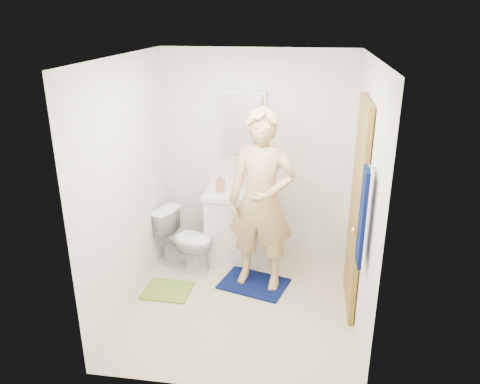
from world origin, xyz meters
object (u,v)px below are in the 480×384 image
towel (362,218)px  toilet (186,240)px  soap_dispenser (221,183)px  toothbrush_cup (261,186)px  man (261,201)px  medicine_cabinet (244,121)px  vanity_cabinet (241,227)px

towel → toilet: 2.31m
toilet → soap_dispenser: (0.36, 0.27, 0.61)m
soap_dispenser → toothbrush_cup: bearing=13.3°
toothbrush_cup → man: 0.64m
medicine_cabinet → towel: 2.11m
soap_dispenser → toilet: bearing=-143.3°
towel → soap_dispenser: towel is taller
soap_dispenser → vanity_cabinet: bearing=10.0°
medicine_cabinet → toilet: (-0.58, -0.53, -1.26)m
vanity_cabinet → soap_dispenser: size_ratio=4.00×
medicine_cabinet → toilet: size_ratio=1.03×
toilet → soap_dispenser: 0.76m
soap_dispenser → man: size_ratio=0.11×
medicine_cabinet → toilet: bearing=-137.5°
towel → toothbrush_cup: (-0.96, 1.55, -0.35)m
vanity_cabinet → toilet: bearing=-152.2°
toilet → man: size_ratio=0.36×
vanity_cabinet → toothbrush_cup: 0.55m
towel → vanity_cabinet: bearing=128.5°
towel → man: (-0.88, 0.92, -0.28)m
vanity_cabinet → soap_dispenser: soap_dispenser is taller
vanity_cabinet → toilet: 0.66m
medicine_cabinet → man: bearing=-69.4°
man → soap_dispenser: bearing=145.5°
toothbrush_cup → vanity_cabinet: bearing=-163.5°
towel → toilet: bearing=146.2°
soap_dispenser → toothbrush_cup: size_ratio=1.60×
medicine_cabinet → towel: size_ratio=0.87×
toothbrush_cup → man: man is taller
vanity_cabinet → soap_dispenser: bearing=-170.0°
toothbrush_cup → man: size_ratio=0.07×
vanity_cabinet → toilet: size_ratio=1.18×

